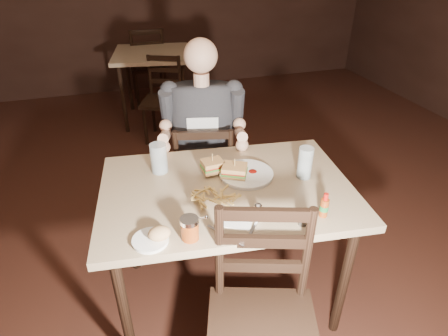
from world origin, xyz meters
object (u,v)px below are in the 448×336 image
object	(u,v)px
chair_near	(263,335)
diner	(202,116)
hot_sauce	(325,205)
chair_far	(204,177)
bg_table	(152,60)
glass_left	(159,158)
side_plate	(151,241)
syrup_dispenser	(190,229)
bg_chair_far	(148,66)
glass_right	(305,163)
main_table	(227,200)
dinner_plate	(246,175)
bg_chair_near	(162,101)

from	to	relation	value
chair_near	diner	xyz separation A→B (m)	(0.07, 1.19, 0.42)
hot_sauce	chair_far	bearing A→B (deg)	106.90
bg_table	chair_near	size ratio (longest dim) A/B	0.98
chair_far	hot_sauce	xyz separation A→B (m)	(0.29, -0.97, 0.40)
chair_far	hot_sauce	size ratio (longest dim) A/B	7.37
glass_left	side_plate	size ratio (longest dim) A/B	1.09
chair_near	syrup_dispenser	size ratio (longest dim) A/B	9.52
bg_table	bg_chair_far	distance (m)	0.59
glass_right	main_table	bearing A→B (deg)	176.58
glass_left	hot_sauce	size ratio (longest dim) A/B	1.33
glass_right	bg_table	bearing A→B (deg)	98.48
bg_chair_far	glass_left	bearing A→B (deg)	84.70
main_table	glass_left	distance (m)	0.41
chair_near	side_plate	world-z (taller)	chair_near
main_table	side_plate	size ratio (longest dim) A/B	9.11
dinner_plate	bg_chair_near	bearing A→B (deg)	93.58
bg_chair_near	glass_right	size ratio (longest dim) A/B	5.01
chair_far	bg_chair_far	bearing A→B (deg)	-75.00
hot_sauce	side_plate	world-z (taller)	hot_sauce
bg_chair_near	glass_left	distance (m)	1.97
main_table	bg_chair_near	distance (m)	2.17
syrup_dispenser	bg_chair_far	bearing A→B (deg)	92.73
glass_right	syrup_dispenser	size ratio (longest dim) A/B	1.66
bg_chair_far	diner	bearing A→B (deg)	90.84
bg_chair_near	chair_far	bearing A→B (deg)	-65.18
bg_table	bg_chair_near	size ratio (longest dim) A/B	1.12
dinner_plate	syrup_dispenser	size ratio (longest dim) A/B	2.69
main_table	glass_left	world-z (taller)	glass_left
chair_near	glass_right	xyz separation A→B (m)	(0.44, 0.58, 0.38)
main_table	bg_table	size ratio (longest dim) A/B	1.41
diner	hot_sauce	world-z (taller)	diner
diner	glass_right	distance (m)	0.72
bg_table	dinner_plate	bearing A→B (deg)	-87.17
bg_table	syrup_dispenser	xyz separation A→B (m)	(-0.24, -3.00, 0.14)
bg_chair_near	glass_left	bearing A→B (deg)	-75.38
bg_chair_far	glass_right	bearing A→B (deg)	97.14
syrup_dispenser	side_plate	distance (m)	0.16
glass_right	hot_sauce	distance (m)	0.32
chair_near	bg_chair_near	xyz separation A→B (m)	(0.04, 2.76, -0.06)
diner	glass_left	world-z (taller)	diner
dinner_plate	bg_table	bearing A→B (deg)	92.83
syrup_dispenser	side_plate	xyz separation A→B (m)	(-0.16, 0.02, -0.04)
bg_table	chair_near	distance (m)	3.31
chair_far	side_plate	distance (m)	1.07
diner	dinner_plate	world-z (taller)	diner
dinner_plate	glass_left	xyz separation A→B (m)	(-0.41, 0.18, 0.07)
main_table	side_plate	distance (m)	0.50
main_table	chair_near	size ratio (longest dim) A/B	1.38
bg_chair_near	dinner_plate	bearing A→B (deg)	-63.38
chair_near	glass_left	xyz separation A→B (m)	(-0.25, 0.85, 0.37)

